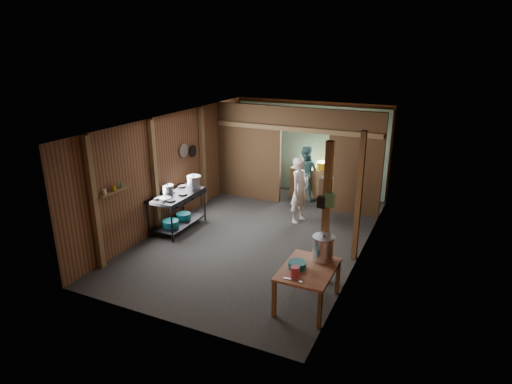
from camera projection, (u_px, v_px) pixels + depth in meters
The scene contains 41 objects.
floor at pixel (260, 235), 9.75m from camera, with size 4.50×7.00×0.00m, color black.
ceiling at pixel (260, 121), 8.90m from camera, with size 4.50×7.00×0.00m, color #292522.
wall_back at pixel (310, 147), 12.32m from camera, with size 4.50×0.00×2.60m, color brown.
wall_front at pixel (161, 246), 6.32m from camera, with size 4.50×0.00×2.60m, color brown.
wall_left at pixel (173, 168), 10.22m from camera, with size 0.00×7.00×2.60m, color brown.
wall_right at pixel (365, 195), 8.43m from camera, with size 0.00×7.00×2.60m, color brown.
partition_left at pixel (249, 152), 11.74m from camera, with size 1.85×0.10×2.60m, color #432E19.
partition_right at pixel (355, 164), 10.58m from camera, with size 1.35×0.10×2.60m, color #432E19.
partition_header at pixel (305, 120), 10.78m from camera, with size 1.30×0.10×0.60m, color #432E19.
turquoise_panel at pixel (310, 149), 12.29m from camera, with size 4.40×0.06×2.50m, color #7DABAB.
back_counter at pixel (313, 183), 12.02m from camera, with size 1.20×0.50×0.85m, color olive.
wall_clock at pixel (319, 127), 11.94m from camera, with size 0.20×0.20×0.03m, color silver.
post_left_a at pixel (94, 204), 7.96m from camera, with size 0.10×0.12×2.60m, color olive.
post_left_b at pixel (155, 178), 9.50m from camera, with size 0.10×0.12×2.60m, color olive.
post_left_c at pixel (203, 157), 11.22m from camera, with size 0.10×0.12×2.60m, color olive.
post_right at pixel (359, 198), 8.29m from camera, with size 0.10×0.12×2.60m, color olive.
post_free at pixel (326, 215), 7.47m from camera, with size 0.12×0.12×2.60m, color olive.
cross_beam at pixel (295, 129), 10.92m from camera, with size 4.40×0.12×0.12m, color olive.
pan_lid_big at pixel (184, 151), 10.43m from camera, with size 0.34×0.34×0.03m, color gray.
pan_lid_small at pixel (193, 151), 10.81m from camera, with size 0.30×0.30×0.03m, color black.
wall_shelf at pixel (114, 191), 8.34m from camera, with size 0.14×0.80×0.03m, color olive.
jar_white at pixel (104, 192), 8.11m from camera, with size 0.07×0.07×0.10m, color silver.
jar_yellow at pixel (114, 188), 8.32m from camera, with size 0.08×0.08×0.10m, color #B99011.
jar_green at pixel (122, 185), 8.51m from camera, with size 0.06×0.06×0.10m, color #4A8C66.
bag_white at pixel (326, 187), 7.41m from camera, with size 0.22×0.15×0.32m, color silver.
bag_green at pixel (330, 200), 7.30m from camera, with size 0.16×0.12×0.24m, color #4A8C66.
bag_black at pixel (322, 202), 7.35m from camera, with size 0.14×0.10×0.20m, color black.
gas_range at pixel (178, 211), 9.96m from camera, with size 0.76×1.47×0.87m, color black, non-canonical shape.
prep_table at pixel (307, 286), 7.08m from camera, with size 0.83×1.14×0.67m, color #AE7357, non-canonical shape.
stove_pot_large at pixel (194, 183), 10.12m from camera, with size 0.32×0.32×0.33m, color silver, non-canonical shape.
stove_pot_med at pixel (168, 190), 9.79m from camera, with size 0.26×0.26×0.23m, color silver, non-canonical shape.
frying_pan at pixel (165, 198), 9.45m from camera, with size 0.26×0.48×0.06m, color gray, non-canonical shape.
blue_tub_front at pixel (171, 223), 9.77m from camera, with size 0.36×0.36×0.15m, color #0D5B6A.
blue_tub_back at pixel (183, 216), 10.22m from camera, with size 0.33×0.33×0.13m, color #0D5B6A.
stock_pot at pixel (323, 249), 7.18m from camera, with size 0.38×0.38×0.45m, color silver, non-canonical shape.
wash_basin at pixel (297, 265), 6.96m from camera, with size 0.29×0.29×0.11m, color #0D5B6A.
pink_bucket at pixel (295, 272), 6.69m from camera, with size 0.15×0.15×0.17m, color #BE3C53.
knife at pixel (293, 280), 6.61m from camera, with size 0.30×0.04×0.01m, color silver.
yellow_tub at pixel (323, 166), 11.75m from camera, with size 0.37×0.37×0.20m, color #B99011.
cook at pixel (300, 190), 10.28m from camera, with size 0.58×0.38×1.58m, color silver.
worker_back at pixel (306, 172), 11.80m from camera, with size 0.74×0.58×1.52m, color teal.
Camera 1 is at (3.66, -8.10, 4.12)m, focal length 30.28 mm.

